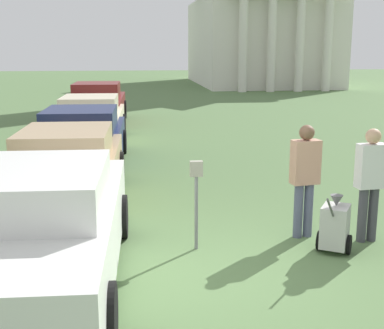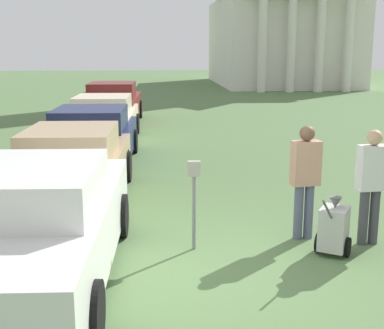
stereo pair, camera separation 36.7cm
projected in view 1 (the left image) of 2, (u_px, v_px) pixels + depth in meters
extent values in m
plane|color=#517042|center=(235.00, 274.00, 6.94)|extent=(120.00, 120.00, 0.00)
cube|color=silver|center=(38.00, 237.00, 6.55)|extent=(2.09, 5.08, 0.84)
cube|color=silver|center=(31.00, 188.00, 6.21)|extent=(1.76, 2.16, 0.49)
cylinder|color=black|center=(121.00, 216.00, 8.20)|extent=(0.20, 0.67, 0.67)
cylinder|color=black|center=(107.00, 316.00, 5.18)|extent=(0.20, 0.67, 0.67)
cube|color=tan|center=(69.00, 174.00, 9.99)|extent=(1.94, 4.87, 0.73)
cube|color=tan|center=(65.00, 143.00, 9.67)|extent=(1.63, 2.07, 0.52)
cylinder|color=black|center=(38.00, 169.00, 11.42)|extent=(0.20, 0.67, 0.67)
cylinder|color=black|center=(120.00, 167.00, 11.56)|extent=(0.20, 0.67, 0.67)
cylinder|color=black|center=(1.00, 210.00, 8.51)|extent=(0.20, 0.67, 0.67)
cylinder|color=black|center=(111.00, 208.00, 8.66)|extent=(0.20, 0.67, 0.67)
cube|color=#19234C|center=(83.00, 144.00, 13.12)|extent=(2.05, 4.81, 0.72)
cube|color=#19234C|center=(80.00, 120.00, 12.80)|extent=(1.72, 2.05, 0.53)
cylinder|color=black|center=(55.00, 143.00, 14.53)|extent=(0.20, 0.66, 0.65)
cylinder|color=black|center=(123.00, 142.00, 14.68)|extent=(0.20, 0.66, 0.65)
cylinder|color=black|center=(32.00, 166.00, 11.66)|extent=(0.20, 0.66, 0.65)
cylinder|color=black|center=(117.00, 165.00, 11.81)|extent=(0.20, 0.66, 0.65)
cube|color=beige|center=(91.00, 124.00, 16.35)|extent=(1.99, 4.86, 0.74)
cube|color=beige|center=(90.00, 105.00, 16.03)|extent=(1.68, 2.07, 0.50)
cylinder|color=black|center=(69.00, 125.00, 17.77)|extent=(0.20, 0.69, 0.68)
cylinder|color=black|center=(123.00, 124.00, 17.92)|extent=(0.20, 0.69, 0.68)
cylinder|color=black|center=(54.00, 140.00, 14.88)|extent=(0.20, 0.69, 0.68)
cylinder|color=black|center=(118.00, 139.00, 15.02)|extent=(0.20, 0.69, 0.68)
cube|color=maroon|center=(98.00, 108.00, 20.23)|extent=(2.04, 4.98, 0.81)
cube|color=maroon|center=(97.00, 90.00, 19.89)|extent=(1.72, 2.12, 0.55)
cylinder|color=black|center=(79.00, 110.00, 21.69)|extent=(0.21, 0.74, 0.73)
cylinder|color=black|center=(124.00, 109.00, 21.84)|extent=(0.21, 0.74, 0.73)
cylinder|color=black|center=(68.00, 120.00, 18.72)|extent=(0.21, 0.74, 0.73)
cylinder|color=black|center=(121.00, 119.00, 18.87)|extent=(0.21, 0.74, 0.73)
cylinder|color=slate|center=(196.00, 213.00, 7.67)|extent=(0.05, 0.05, 1.09)
cube|color=gray|center=(196.00, 169.00, 7.53)|extent=(0.18, 0.09, 0.22)
cylinder|color=#515670|center=(308.00, 210.00, 8.23)|extent=(0.14, 0.14, 0.85)
cylinder|color=#515670|center=(298.00, 211.00, 8.19)|extent=(0.14, 0.14, 0.85)
cube|color=tan|center=(305.00, 162.00, 8.04)|extent=(0.45, 0.28, 0.67)
sphere|color=brown|center=(307.00, 133.00, 7.95)|extent=(0.23, 0.23, 0.23)
cylinder|color=#3F3F47|center=(373.00, 214.00, 8.04)|extent=(0.14, 0.14, 0.84)
cylinder|color=#3F3F47|center=(362.00, 215.00, 8.01)|extent=(0.14, 0.14, 0.84)
cube|color=silver|center=(371.00, 166.00, 7.86)|extent=(0.44, 0.26, 0.66)
sphere|color=tan|center=(373.00, 136.00, 7.77)|extent=(0.23, 0.23, 0.23)
cube|color=#B2B2AD|center=(335.00, 226.00, 7.60)|extent=(0.54, 0.56, 0.60)
cone|color=#59595B|center=(336.00, 201.00, 7.52)|extent=(0.18, 0.18, 0.16)
cylinder|color=#4C4C4C|center=(331.00, 208.00, 7.10)|extent=(0.33, 0.52, 0.43)
cylinder|color=black|center=(319.00, 240.00, 7.74)|extent=(0.19, 0.27, 0.28)
cylinder|color=black|center=(349.00, 245.00, 7.57)|extent=(0.19, 0.27, 0.28)
cube|color=silver|center=(257.00, 42.00, 41.60)|extent=(9.29, 14.13, 6.40)
cylinder|color=silver|center=(243.00, 44.00, 33.89)|extent=(0.56, 0.56, 6.08)
cylinder|color=silver|center=(272.00, 44.00, 34.10)|extent=(0.56, 0.56, 6.08)
cylinder|color=silver|center=(300.00, 44.00, 34.32)|extent=(0.56, 0.56, 6.08)
cylinder|color=silver|center=(328.00, 44.00, 34.53)|extent=(0.56, 0.56, 6.08)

